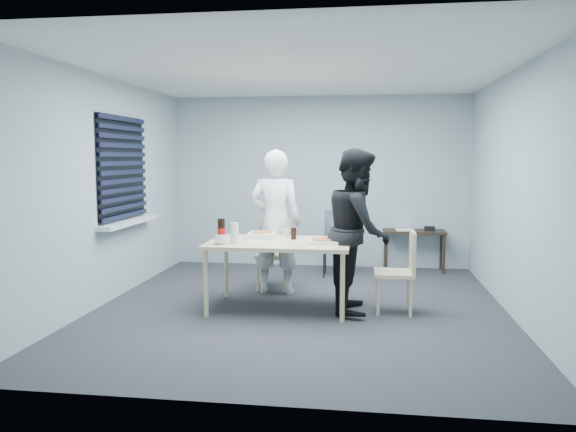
# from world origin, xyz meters

# --- Properties ---
(room) EXTENTS (5.00, 5.00, 5.00)m
(room) POSITION_xyz_m (-2.20, 0.40, 1.44)
(room) COLOR #2A2A2F
(room) RESTS_ON ground
(dining_table) EXTENTS (1.55, 0.98, 0.75)m
(dining_table) POSITION_xyz_m (-0.23, -0.05, 0.70)
(dining_table) COLOR beige
(dining_table) RESTS_ON ground
(chair_far) EXTENTS (0.42, 0.42, 0.89)m
(chair_far) POSITION_xyz_m (-0.45, 0.96, 0.51)
(chair_far) COLOR beige
(chair_far) RESTS_ON ground
(chair_right) EXTENTS (0.42, 0.42, 0.89)m
(chair_right) POSITION_xyz_m (1.11, -0.04, 0.51)
(chair_right) COLOR beige
(chair_right) RESTS_ON ground
(person_white) EXTENTS (0.65, 0.42, 1.77)m
(person_white) POSITION_xyz_m (-0.39, 0.67, 0.89)
(person_white) COLOR white
(person_white) RESTS_ON ground
(person_black) EXTENTS (0.47, 0.86, 1.77)m
(person_black) POSITION_xyz_m (0.63, -0.02, 0.89)
(person_black) COLOR black
(person_black) RESTS_ON ground
(side_table) EXTENTS (0.91, 0.40, 0.60)m
(side_table) POSITION_xyz_m (1.42, 2.28, 0.52)
(side_table) COLOR #2F2218
(side_table) RESTS_ON ground
(stool) EXTENTS (0.38, 0.38, 0.52)m
(stool) POSITION_xyz_m (0.29, 1.75, 0.41)
(stool) COLOR black
(stool) RESTS_ON ground
(backpack) EXTENTS (0.30, 0.22, 0.41)m
(backpack) POSITION_xyz_m (0.29, 1.74, 0.72)
(backpack) COLOR slate
(backpack) RESTS_ON stool
(pizza_box_a) EXTENTS (0.30, 0.30, 0.07)m
(pizza_box_a) POSITION_xyz_m (-0.47, 0.19, 0.79)
(pizza_box_a) COLOR white
(pizza_box_a) RESTS_ON dining_table
(pizza_box_b) EXTENTS (0.33, 0.33, 0.05)m
(pizza_box_b) POSITION_xyz_m (0.26, -0.10, 0.78)
(pizza_box_b) COLOR white
(pizza_box_b) RESTS_ON dining_table
(mug_a) EXTENTS (0.17, 0.17, 0.10)m
(mug_a) POSITION_xyz_m (-0.82, -0.35, 0.80)
(mug_a) COLOR silver
(mug_a) RESTS_ON dining_table
(mug_b) EXTENTS (0.10, 0.10, 0.09)m
(mug_b) POSITION_xyz_m (-0.21, 0.26, 0.80)
(mug_b) COLOR silver
(mug_b) RESTS_ON dining_table
(cola_glass) EXTENTS (0.08, 0.08, 0.13)m
(cola_glass) POSITION_xyz_m (-0.09, 0.12, 0.82)
(cola_glass) COLOR black
(cola_glass) RESTS_ON dining_table
(soda_bottle) EXTENTS (0.08, 0.08, 0.27)m
(soda_bottle) POSITION_xyz_m (-0.83, -0.24, 0.88)
(soda_bottle) COLOR black
(soda_bottle) RESTS_ON dining_table
(plastic_cups) EXTENTS (0.12, 0.12, 0.22)m
(plastic_cups) POSITION_xyz_m (-0.69, -0.25, 0.87)
(plastic_cups) COLOR silver
(plastic_cups) RESTS_ON dining_table
(rubber_band) EXTENTS (0.07, 0.07, 0.00)m
(rubber_band) POSITION_xyz_m (0.05, -0.40, 0.76)
(rubber_band) COLOR red
(rubber_band) RESTS_ON dining_table
(papers) EXTENTS (0.26, 0.34, 0.01)m
(papers) POSITION_xyz_m (1.27, 2.31, 0.61)
(papers) COLOR white
(papers) RESTS_ON side_table
(black_box) EXTENTS (0.15, 0.12, 0.06)m
(black_box) POSITION_xyz_m (1.64, 2.28, 0.64)
(black_box) COLOR black
(black_box) RESTS_ON side_table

